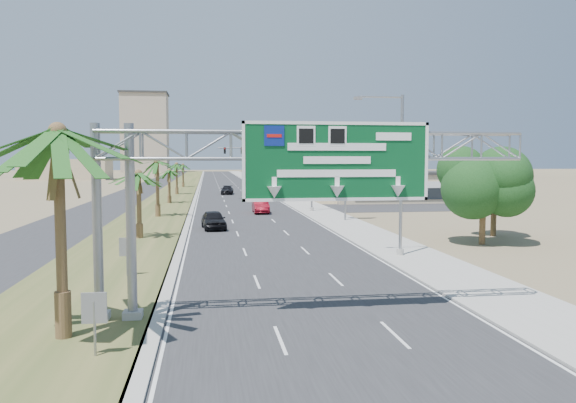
{
  "coord_description": "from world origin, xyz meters",
  "views": [
    {
      "loc": [
        -4.37,
        -11.31,
        6.1
      ],
      "look_at": [
        -0.83,
        13.32,
        4.2
      ],
      "focal_mm": 35.0,
      "sensor_mm": 36.0,
      "label": 1
    }
  ],
  "objects_px": {
    "car_right_lane": "(258,193)",
    "car_left_lane": "(214,220)",
    "palm_near": "(58,133)",
    "store_building": "(393,187)",
    "car_mid_lane": "(261,206)",
    "pole_sign_red_far": "(305,154)",
    "pole_sign_red_near": "(346,153)",
    "signal_mast": "(272,167)",
    "sign_gantry": "(294,160)",
    "car_far": "(227,190)",
    "pole_sign_blue": "(339,157)"
  },
  "relations": [
    {
      "from": "car_right_lane",
      "to": "car_left_lane",
      "type": "bearing_deg",
      "value": -98.56
    },
    {
      "from": "palm_near",
      "to": "store_building",
      "type": "bearing_deg",
      "value": 61.72
    },
    {
      "from": "car_left_lane",
      "to": "car_mid_lane",
      "type": "height_order",
      "value": "car_left_lane"
    },
    {
      "from": "store_building",
      "to": "pole_sign_red_far",
      "type": "distance_m",
      "value": 16.37
    },
    {
      "from": "pole_sign_red_near",
      "to": "pole_sign_red_far",
      "type": "distance_m",
      "value": 35.08
    },
    {
      "from": "signal_mast",
      "to": "car_mid_lane",
      "type": "distance_m",
      "value": 21.57
    },
    {
      "from": "store_building",
      "to": "sign_gantry",
      "type": "bearing_deg",
      "value": -112.36
    },
    {
      "from": "signal_mast",
      "to": "pole_sign_red_near",
      "type": "distance_m",
      "value": 30.15
    },
    {
      "from": "sign_gantry",
      "to": "palm_near",
      "type": "xyz_separation_m",
      "value": [
        -8.14,
        -1.93,
        0.87
      ]
    },
    {
      "from": "signal_mast",
      "to": "car_far",
      "type": "xyz_separation_m",
      "value": [
        -6.21,
        13.11,
        -4.13
      ]
    },
    {
      "from": "sign_gantry",
      "to": "car_left_lane",
      "type": "bearing_deg",
      "value": 95.85
    },
    {
      "from": "store_building",
      "to": "car_right_lane",
      "type": "relative_size",
      "value": 3.48
    },
    {
      "from": "pole_sign_red_near",
      "to": "pole_sign_red_far",
      "type": "height_order",
      "value": "pole_sign_red_far"
    },
    {
      "from": "pole_sign_blue",
      "to": "car_right_lane",
      "type": "bearing_deg",
      "value": 123.36
    },
    {
      "from": "car_far",
      "to": "pole_sign_red_far",
      "type": "relative_size",
      "value": 0.57
    },
    {
      "from": "car_right_lane",
      "to": "car_far",
      "type": "distance_m",
      "value": 9.82
    },
    {
      "from": "store_building",
      "to": "car_left_lane",
      "type": "height_order",
      "value": "store_building"
    },
    {
      "from": "store_building",
      "to": "pole_sign_red_near",
      "type": "distance_m",
      "value": 27.59
    },
    {
      "from": "signal_mast",
      "to": "pole_sign_red_far",
      "type": "distance_m",
      "value": 8.1
    },
    {
      "from": "car_left_lane",
      "to": "pole_sign_red_near",
      "type": "bearing_deg",
      "value": 14.52
    },
    {
      "from": "car_left_lane",
      "to": "pole_sign_blue",
      "type": "relative_size",
      "value": 0.56
    },
    {
      "from": "signal_mast",
      "to": "car_mid_lane",
      "type": "xyz_separation_m",
      "value": [
        -3.67,
        -20.86,
        -4.07
      ]
    },
    {
      "from": "car_left_lane",
      "to": "palm_near",
      "type": "bearing_deg",
      "value": -105.79
    },
    {
      "from": "palm_near",
      "to": "car_mid_lane",
      "type": "xyz_separation_m",
      "value": [
        10.7,
        43.11,
        -6.15
      ]
    },
    {
      "from": "pole_sign_red_near",
      "to": "pole_sign_blue",
      "type": "height_order",
      "value": "pole_sign_red_near"
    },
    {
      "from": "car_mid_lane",
      "to": "car_right_lane",
      "type": "relative_size",
      "value": 0.92
    },
    {
      "from": "pole_sign_red_near",
      "to": "pole_sign_red_far",
      "type": "xyz_separation_m",
      "value": [
        2.06,
        35.02,
        0.23
      ]
    },
    {
      "from": "pole_sign_red_near",
      "to": "pole_sign_red_far",
      "type": "relative_size",
      "value": 0.98
    },
    {
      "from": "pole_sign_blue",
      "to": "pole_sign_red_far",
      "type": "bearing_deg",
      "value": 97.31
    },
    {
      "from": "sign_gantry",
      "to": "car_far",
      "type": "height_order",
      "value": "sign_gantry"
    },
    {
      "from": "car_left_lane",
      "to": "sign_gantry",
      "type": "bearing_deg",
      "value": -89.69
    },
    {
      "from": "sign_gantry",
      "to": "signal_mast",
      "type": "distance_m",
      "value": 62.37
    },
    {
      "from": "car_right_lane",
      "to": "pole_sign_red_near",
      "type": "bearing_deg",
      "value": -78.72
    },
    {
      "from": "car_far",
      "to": "pole_sign_blue",
      "type": "bearing_deg",
      "value": -53.52
    },
    {
      "from": "palm_near",
      "to": "signal_mast",
      "type": "height_order",
      "value": "palm_near"
    },
    {
      "from": "pole_sign_red_far",
      "to": "car_right_lane",
      "type": "bearing_deg",
      "value": -174.31
    },
    {
      "from": "car_left_lane",
      "to": "car_mid_lane",
      "type": "bearing_deg",
      "value": 63.01
    },
    {
      "from": "car_mid_lane",
      "to": "pole_sign_red_near",
      "type": "distance_m",
      "value": 13.11
    },
    {
      "from": "car_far",
      "to": "palm_near",
      "type": "bearing_deg",
      "value": -90.9
    },
    {
      "from": "car_right_lane",
      "to": "store_building",
      "type": "bearing_deg",
      "value": -27.16
    },
    {
      "from": "pole_sign_blue",
      "to": "car_far",
      "type": "bearing_deg",
      "value": 121.34
    },
    {
      "from": "car_right_lane",
      "to": "pole_sign_red_far",
      "type": "relative_size",
      "value": 0.59
    },
    {
      "from": "sign_gantry",
      "to": "pole_sign_red_far",
      "type": "xyz_separation_m",
      "value": [
        12.12,
        67.22,
        0.86
      ]
    },
    {
      "from": "store_building",
      "to": "car_far",
      "type": "relative_size",
      "value": 3.62
    },
    {
      "from": "pole_sign_blue",
      "to": "palm_near",
      "type": "bearing_deg",
      "value": -112.34
    },
    {
      "from": "palm_near",
      "to": "pole_sign_red_far",
      "type": "xyz_separation_m",
      "value": [
        20.26,
        69.14,
        -0.02
      ]
    },
    {
      "from": "pole_sign_red_far",
      "to": "car_left_lane",
      "type": "bearing_deg",
      "value": -110.61
    },
    {
      "from": "store_building",
      "to": "pole_sign_red_far",
      "type": "xyz_separation_m",
      "value": [
        -10.94,
        11.14,
        4.91
      ]
    },
    {
      "from": "sign_gantry",
      "to": "pole_sign_red_near",
      "type": "relative_size",
      "value": 1.96
    },
    {
      "from": "car_far",
      "to": "pole_sign_red_near",
      "type": "relative_size",
      "value": 0.58
    }
  ]
}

